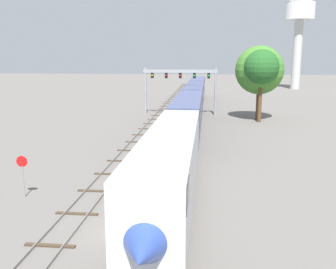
{
  "coord_description": "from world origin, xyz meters",
  "views": [
    {
      "loc": [
        4.18,
        -18.9,
        9.27
      ],
      "look_at": [
        1.0,
        12.0,
        3.0
      ],
      "focal_mm": 40.82,
      "sensor_mm": 36.0,
      "label": 1
    }
  ],
  "objects_px": {
    "trackside_tree_left": "(262,68)",
    "passenger_train": "(192,105)",
    "stop_sign": "(23,170)",
    "trackside_tree_mid": "(259,70)",
    "water_tower": "(299,20)",
    "signal_gantry": "(180,80)"
  },
  "relations": [
    {
      "from": "passenger_train",
      "to": "trackside_tree_mid",
      "type": "xyz_separation_m",
      "value": [
        9.84,
        4.16,
        4.82
      ]
    },
    {
      "from": "signal_gantry",
      "to": "trackside_tree_mid",
      "type": "bearing_deg",
      "value": -17.62
    },
    {
      "from": "passenger_train",
      "to": "stop_sign",
      "type": "bearing_deg",
      "value": -107.78
    },
    {
      "from": "signal_gantry",
      "to": "stop_sign",
      "type": "distance_m",
      "value": 40.12
    },
    {
      "from": "passenger_train",
      "to": "trackside_tree_left",
      "type": "xyz_separation_m",
      "value": [
        9.81,
        1.73,
        5.28
      ]
    },
    {
      "from": "passenger_train",
      "to": "water_tower",
      "type": "bearing_deg",
      "value": 66.11
    },
    {
      "from": "water_tower",
      "to": "trackside_tree_mid",
      "type": "relative_size",
      "value": 2.37
    },
    {
      "from": "stop_sign",
      "to": "trackside_tree_left",
      "type": "relative_size",
      "value": 0.28
    },
    {
      "from": "trackside_tree_left",
      "to": "stop_sign",
      "type": "bearing_deg",
      "value": -121.05
    },
    {
      "from": "stop_sign",
      "to": "passenger_train",
      "type": "bearing_deg",
      "value": 72.22
    },
    {
      "from": "passenger_train",
      "to": "trackside_tree_left",
      "type": "height_order",
      "value": "trackside_tree_left"
    },
    {
      "from": "signal_gantry",
      "to": "stop_sign",
      "type": "xyz_separation_m",
      "value": [
        -7.75,
        -39.18,
        -3.81
      ]
    },
    {
      "from": "signal_gantry",
      "to": "water_tower",
      "type": "xyz_separation_m",
      "value": [
        30.64,
        56.09,
        14.38
      ]
    },
    {
      "from": "signal_gantry",
      "to": "water_tower",
      "type": "bearing_deg",
      "value": 61.35
    },
    {
      "from": "trackside_tree_left",
      "to": "signal_gantry",
      "type": "bearing_deg",
      "value": 152.51
    },
    {
      "from": "stop_sign",
      "to": "trackside_tree_left",
      "type": "distance_m",
      "value": 38.87
    },
    {
      "from": "trackside_tree_left",
      "to": "passenger_train",
      "type": "bearing_deg",
      "value": -170.02
    },
    {
      "from": "water_tower",
      "to": "trackside_tree_left",
      "type": "bearing_deg",
      "value": -106.59
    },
    {
      "from": "trackside_tree_left",
      "to": "trackside_tree_mid",
      "type": "height_order",
      "value": "trackside_tree_mid"
    },
    {
      "from": "trackside_tree_mid",
      "to": "trackside_tree_left",
      "type": "bearing_deg",
      "value": -90.84
    },
    {
      "from": "water_tower",
      "to": "trackside_tree_mid",
      "type": "bearing_deg",
      "value": -107.2
    },
    {
      "from": "passenger_train",
      "to": "trackside_tree_mid",
      "type": "relative_size",
      "value": 7.61
    }
  ]
}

